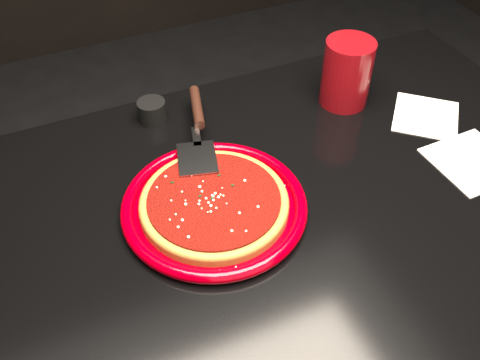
% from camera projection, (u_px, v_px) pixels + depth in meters
% --- Properties ---
extents(table, '(1.20, 0.80, 0.75)m').
position_uv_depth(table, '(277.00, 328.00, 1.15)').
color(table, black).
rests_on(table, floor).
extents(plate, '(0.37, 0.37, 0.02)m').
position_uv_depth(plate, '(214.00, 206.00, 0.88)').
color(plate, '#850009').
rests_on(plate, table).
extents(pizza_crust, '(0.29, 0.29, 0.01)m').
position_uv_depth(pizza_crust, '(214.00, 204.00, 0.88)').
color(pizza_crust, brown).
rests_on(pizza_crust, plate).
extents(pizza_crust_rim, '(0.29, 0.29, 0.02)m').
position_uv_depth(pizza_crust_rim, '(214.00, 202.00, 0.87)').
color(pizza_crust_rim, brown).
rests_on(pizza_crust_rim, plate).
extents(pizza_sauce, '(0.26, 0.26, 0.01)m').
position_uv_depth(pizza_sauce, '(214.00, 200.00, 0.87)').
color(pizza_sauce, maroon).
rests_on(pizza_sauce, plate).
extents(parmesan_dusting, '(0.21, 0.21, 0.01)m').
position_uv_depth(parmesan_dusting, '(214.00, 197.00, 0.87)').
color(parmesan_dusting, beige).
rests_on(parmesan_dusting, plate).
extents(basil_flecks, '(0.19, 0.19, 0.00)m').
position_uv_depth(basil_flecks, '(214.00, 198.00, 0.87)').
color(basil_flecks, black).
rests_on(basil_flecks, plate).
extents(pizza_server, '(0.15, 0.30, 0.02)m').
position_uv_depth(pizza_server, '(198.00, 129.00, 0.98)').
color(pizza_server, silver).
rests_on(pizza_server, plate).
extents(cup, '(0.13, 0.13, 0.14)m').
position_uv_depth(cup, '(347.00, 73.00, 1.06)').
color(cup, maroon).
rests_on(cup, table).
extents(napkin_a, '(0.14, 0.14, 0.00)m').
position_uv_depth(napkin_a, '(473.00, 162.00, 0.97)').
color(napkin_a, silver).
rests_on(napkin_a, table).
extents(napkin_b, '(0.18, 0.18, 0.00)m').
position_uv_depth(napkin_b, '(426.00, 116.00, 1.07)').
color(napkin_b, silver).
rests_on(napkin_b, table).
extents(ramekin, '(0.07, 0.07, 0.04)m').
position_uv_depth(ramekin, '(152.00, 111.00, 1.05)').
color(ramekin, black).
rests_on(ramekin, table).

